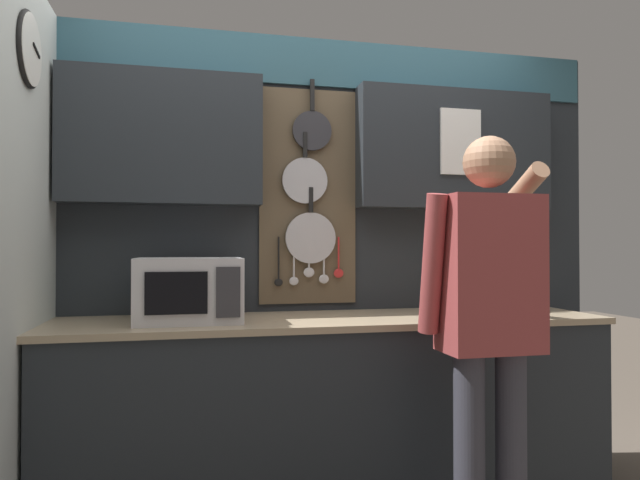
# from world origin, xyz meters

# --- Properties ---
(base_cabinet_counter) EXTENTS (2.60, 0.64, 0.89)m
(base_cabinet_counter) POSITION_xyz_m (0.00, -0.00, 0.44)
(base_cabinet_counter) COLOR #23282D
(base_cabinet_counter) RESTS_ON ground_plane
(back_wall_unit) EXTENTS (3.17, 0.22, 2.34)m
(back_wall_unit) POSITION_xyz_m (0.01, 0.29, 1.44)
(back_wall_unit) COLOR #23282D
(back_wall_unit) RESTS_ON ground_plane
(side_wall) EXTENTS (0.07, 1.60, 2.34)m
(side_wall) POSITION_xyz_m (-1.32, -0.39, 1.19)
(side_wall) COLOR silver
(side_wall) RESTS_ON ground_plane
(microwave) EXTENTS (0.46, 0.40, 0.29)m
(microwave) POSITION_xyz_m (-0.67, -0.01, 1.04)
(microwave) COLOR silver
(microwave) RESTS_ON base_cabinet_counter
(knife_block) EXTENTS (0.11, 0.15, 0.27)m
(knife_block) POSITION_xyz_m (0.79, -0.01, 0.99)
(knife_block) COLOR brown
(knife_block) RESTS_ON base_cabinet_counter
(utensil_crock) EXTENTS (0.12, 0.12, 0.35)m
(utensil_crock) POSITION_xyz_m (0.99, -0.00, 0.97)
(utensil_crock) COLOR white
(utensil_crock) RESTS_ON base_cabinet_counter
(person) EXTENTS (0.54, 0.61, 1.66)m
(person) POSITION_xyz_m (0.48, -0.60, 0.99)
(person) COLOR #383842
(person) RESTS_ON ground_plane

